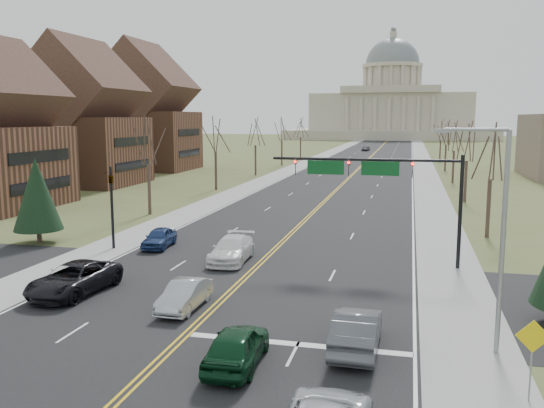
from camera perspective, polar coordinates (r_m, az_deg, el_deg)
The scene contains 35 objects.
ground at distance 27.16m, azimuth -7.66°, elevation -11.92°, with size 600.00×600.00×0.00m, color brown.
road at distance 134.34m, azimuth 9.52°, elevation 4.40°, with size 20.00×380.00×0.01m, color black.
cross_road at distance 32.52m, azimuth -3.81°, elevation -8.37°, with size 120.00×14.00×0.01m, color black.
sidewalk_left at distance 135.70m, azimuth 4.45°, elevation 4.54°, with size 4.00×380.00×0.03m, color gray.
sidewalk_right at distance 134.04m, azimuth 14.66°, elevation 4.24°, with size 4.00×380.00×0.03m, color gray.
center_line at distance 134.34m, azimuth 9.52°, elevation 4.41°, with size 0.42×380.00×0.01m, color gold.
edge_line_left at distance 135.37m, azimuth 5.37°, elevation 4.52°, with size 0.15×380.00×0.01m, color silver.
edge_line_right at distance 134.02m, azimuth 13.72°, elevation 4.27°, with size 0.15×380.00×0.01m, color silver.
stop_bar at distance 24.95m, azimuth 2.57°, elevation -13.70°, with size 9.50×0.50×0.01m, color silver.
capitol at distance 273.79m, azimuth 11.71°, elevation 9.38°, with size 90.00×60.00×50.00m.
signal_mast at distance 37.41m, azimuth 10.57°, elevation 2.73°, with size 12.12×0.44×7.20m.
signal_left at distance 43.01m, azimuth -15.61°, elevation 0.56°, with size 0.32×0.36×6.00m.
street_light at distance 24.30m, azimuth 21.36°, elevation -2.08°, with size 2.90×0.25×9.07m.
warn_sign at distance 21.44m, azimuth 24.41°, elevation -12.57°, with size 1.13×0.07×2.87m.
tree_r_0 at distance 48.17m, azimuth 20.91°, elevation 4.53°, with size 3.74×3.74×8.50m.
tree_l_0 at distance 57.39m, azimuth -12.21°, elevation 5.85°, with size 3.96×3.96×9.00m.
tree_r_1 at distance 68.02m, azimuth 18.79°, elevation 5.65°, with size 3.74×3.74×8.50m.
tree_l_1 at distance 75.90m, azimuth -5.63°, elevation 6.61°, with size 3.96×3.96×9.00m.
tree_r_2 at distance 87.95m, azimuth 17.63°, elevation 6.26°, with size 3.74×3.74×8.50m.
tree_l_2 at distance 95.02m, azimuth -1.66°, elevation 7.03°, with size 3.96×3.96×9.00m.
tree_r_3 at distance 107.90m, azimuth 16.90°, elevation 6.65°, with size 3.74×3.74×8.50m.
tree_l_3 at distance 114.44m, azimuth 0.98°, elevation 7.29°, with size 3.96×3.96×9.00m.
tree_r_4 at distance 127.86m, azimuth 16.39°, elevation 6.91°, with size 3.74×3.74×8.50m.
tree_l_4 at distance 134.03m, azimuth 2.86°, elevation 7.47°, with size 3.96×3.96×9.00m.
conifer_l at distance 46.90m, azimuth -22.27°, elevation 0.91°, with size 3.64×3.64×6.50m.
bldg_left_mid at distance 86.51m, azimuth -18.25°, elevation 7.52°, with size 15.10×14.28×20.75m.
bldg_left_far at distance 108.54m, azimuth -12.48°, elevation 8.40°, with size 17.10×14.28×23.25m.
car_nb_inner_lead at distance 22.75m, azimuth -3.51°, elevation -13.85°, with size 1.86×4.62×1.57m, color #0B331A.
car_nb_outer_lead at distance 24.36m, azimuth 8.39°, elevation -12.24°, with size 1.78×5.10×1.68m, color #4F5056.
car_sb_inner_lead at distance 29.30m, azimuth -8.66°, elevation -8.91°, with size 1.49×4.28×1.41m, color #A8ABB0.
car_sb_outer_lead at distance 33.12m, azimuth -19.01°, elevation -7.01°, with size 2.75×5.96×1.66m, color black.
car_sb_inner_second at distance 38.28m, azimuth -4.02°, elevation -4.51°, with size 2.27×5.57×1.62m, color white.
car_sb_outer_second at distance 43.10m, azimuth -11.10°, elevation -3.29°, with size 1.70×4.23×1.44m, color navy.
car_far_nb at distance 115.32m, azimuth 10.58°, elevation 4.07°, with size 2.39×5.18×1.44m, color black.
car_far_sb at distance 167.26m, azimuth 9.27°, elevation 5.47°, with size 1.77×4.40×1.50m, color #43444A.
Camera 1 is at (9.33, -23.68, 9.46)m, focal length 38.00 mm.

